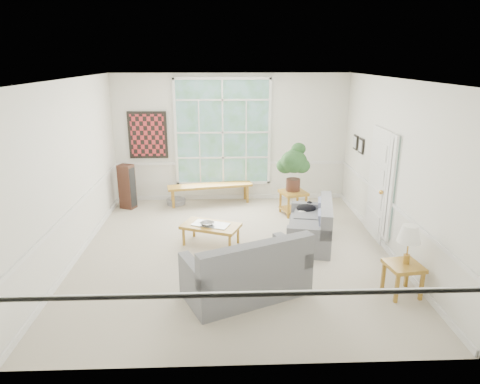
% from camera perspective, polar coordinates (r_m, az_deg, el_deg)
% --- Properties ---
extents(floor, '(5.50, 6.00, 0.01)m').
position_cam_1_polar(floor, '(7.78, -0.69, -7.89)').
color(floor, '#B2A894').
rests_on(floor, ground).
extents(ceiling, '(5.50, 6.00, 0.02)m').
position_cam_1_polar(ceiling, '(7.03, -0.78, 14.82)').
color(ceiling, white).
rests_on(ceiling, ground).
extents(wall_back, '(5.50, 0.02, 3.00)m').
position_cam_1_polar(wall_back, '(10.19, -1.17, 7.16)').
color(wall_back, white).
rests_on(wall_back, ground).
extents(wall_front, '(5.50, 0.02, 3.00)m').
position_cam_1_polar(wall_front, '(4.42, 0.29, -6.93)').
color(wall_front, white).
rests_on(wall_front, ground).
extents(wall_left, '(0.02, 6.00, 3.00)m').
position_cam_1_polar(wall_left, '(7.70, -21.67, 2.50)').
color(wall_left, white).
rests_on(wall_left, ground).
extents(wall_right, '(0.02, 6.00, 3.00)m').
position_cam_1_polar(wall_right, '(7.82, 19.87, 2.93)').
color(wall_right, white).
rests_on(wall_right, ground).
extents(window_back, '(2.30, 0.08, 2.40)m').
position_cam_1_polar(window_back, '(10.12, -2.32, 7.94)').
color(window_back, white).
rests_on(window_back, wall_back).
extents(entry_door, '(0.08, 0.90, 2.10)m').
position_cam_1_polar(entry_door, '(8.46, 17.84, 1.02)').
color(entry_door, white).
rests_on(entry_door, floor).
extents(door_sidelight, '(0.08, 0.26, 1.90)m').
position_cam_1_polar(door_sidelight, '(7.87, 19.42, 0.41)').
color(door_sidelight, white).
rests_on(door_sidelight, wall_right).
extents(wall_art, '(0.90, 0.06, 1.10)m').
position_cam_1_polar(wall_art, '(10.28, -12.20, 7.42)').
color(wall_art, maroon).
rests_on(wall_art, wall_back).
extents(wall_frame_near, '(0.04, 0.26, 0.32)m').
position_cam_1_polar(wall_frame_near, '(9.40, 15.81, 5.94)').
color(wall_frame_near, black).
rests_on(wall_frame_near, wall_right).
extents(wall_frame_far, '(0.04, 0.26, 0.32)m').
position_cam_1_polar(wall_frame_far, '(9.78, 15.11, 6.42)').
color(wall_frame_far, black).
rests_on(wall_frame_far, wall_right).
extents(loveseat_right, '(1.07, 1.61, 0.80)m').
position_cam_1_polar(loveseat_right, '(8.07, 9.30, -4.02)').
color(loveseat_right, slate).
rests_on(loveseat_right, floor).
extents(loveseat_front, '(1.95, 1.53, 0.94)m').
position_cam_1_polar(loveseat_front, '(6.26, 0.77, -9.65)').
color(loveseat_front, slate).
rests_on(loveseat_front, floor).
extents(coffee_table, '(1.18, 0.91, 0.39)m').
position_cam_1_polar(coffee_table, '(7.98, -3.89, -5.66)').
color(coffee_table, '#A07224').
rests_on(coffee_table, floor).
extents(pewter_bowl, '(0.42, 0.42, 0.07)m').
position_cam_1_polar(pewter_bowl, '(7.87, -4.42, -4.21)').
color(pewter_bowl, '#9E9EA4').
rests_on(pewter_bowl, coffee_table).
extents(window_bench, '(2.02, 0.75, 0.46)m').
position_cam_1_polar(window_bench, '(10.16, -3.99, -0.29)').
color(window_bench, '#A07224').
rests_on(window_bench, floor).
extents(end_table, '(0.66, 0.66, 0.53)m').
position_cam_1_polar(end_table, '(9.52, 7.08, -1.42)').
color(end_table, '#A07224').
rests_on(end_table, floor).
extents(houseplant, '(0.66, 0.66, 1.07)m').
position_cam_1_polar(houseplant, '(9.35, 7.17, 3.32)').
color(houseplant, '#264D23').
rests_on(houseplant, end_table).
extents(side_table, '(0.54, 0.54, 0.49)m').
position_cam_1_polar(side_table, '(6.78, 20.81, -10.81)').
color(side_table, '#A07224').
rests_on(side_table, floor).
extents(table_lamp, '(0.35, 0.35, 0.58)m').
position_cam_1_polar(table_lamp, '(6.60, 21.52, -6.54)').
color(table_lamp, silver).
rests_on(table_lamp, side_table).
extents(pet_bed, '(0.60, 0.60, 0.14)m').
position_cam_1_polar(pet_bed, '(10.27, -8.51, -1.21)').
color(pet_bed, gray).
rests_on(pet_bed, floor).
extents(floor_speaker, '(0.39, 0.36, 1.02)m').
position_cam_1_polar(floor_speaker, '(10.09, -14.83, 0.69)').
color(floor_speaker, '#3C2016').
rests_on(floor_speaker, floor).
extents(cat, '(0.47, 0.43, 0.18)m').
position_cam_1_polar(cat, '(8.52, 8.82, -2.10)').
color(cat, black).
rests_on(cat, loveseat_right).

